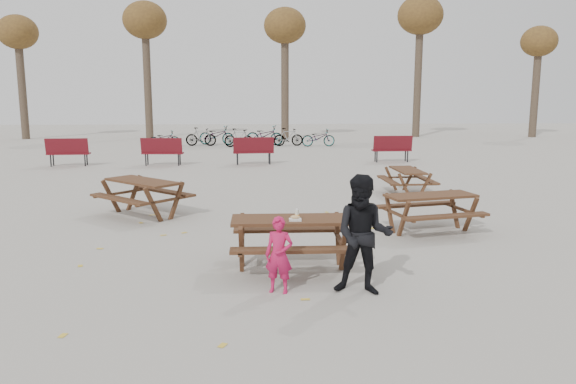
{
  "coord_description": "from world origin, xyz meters",
  "views": [
    {
      "loc": [
        -0.46,
        -8.23,
        2.64
      ],
      "look_at": [
        0.0,
        1.0,
        1.0
      ],
      "focal_mm": 35.0,
      "sensor_mm": 36.0,
      "label": 1
    }
  ],
  "objects_px": {
    "main_picnic_table": "(291,230)",
    "child": "(279,255)",
    "soda_bottle": "(297,215)",
    "picnic_table_east": "(430,213)",
    "picnic_table_north": "(143,198)",
    "adult": "(364,235)",
    "picnic_table_far": "(407,182)",
    "food_tray": "(295,220)"
  },
  "relations": [
    {
      "from": "main_picnic_table",
      "to": "child",
      "type": "distance_m",
      "value": 1.08
    },
    {
      "from": "soda_bottle",
      "to": "picnic_table_east",
      "type": "xyz_separation_m",
      "value": [
        2.7,
        2.23,
        -0.48
      ]
    },
    {
      "from": "soda_bottle",
      "to": "picnic_table_north",
      "type": "distance_m",
      "value": 5.06
    },
    {
      "from": "soda_bottle",
      "to": "adult",
      "type": "relative_size",
      "value": 0.11
    },
    {
      "from": "picnic_table_far",
      "to": "main_picnic_table",
      "type": "bearing_deg",
      "value": 148.99
    },
    {
      "from": "child",
      "to": "adult",
      "type": "height_order",
      "value": "adult"
    },
    {
      "from": "food_tray",
      "to": "picnic_table_east",
      "type": "distance_m",
      "value": 3.59
    },
    {
      "from": "adult",
      "to": "picnic_table_far",
      "type": "bearing_deg",
      "value": 85.56
    },
    {
      "from": "adult",
      "to": "child",
      "type": "bearing_deg",
      "value": -170.28
    },
    {
      "from": "soda_bottle",
      "to": "picnic_table_east",
      "type": "height_order",
      "value": "soda_bottle"
    },
    {
      "from": "picnic_table_far",
      "to": "picnic_table_east",
      "type": "bearing_deg",
      "value": 169.26
    },
    {
      "from": "main_picnic_table",
      "to": "adult",
      "type": "xyz_separation_m",
      "value": [
        0.89,
        -1.15,
        0.21
      ]
    },
    {
      "from": "main_picnic_table",
      "to": "adult",
      "type": "bearing_deg",
      "value": -52.34
    },
    {
      "from": "main_picnic_table",
      "to": "soda_bottle",
      "type": "height_order",
      "value": "soda_bottle"
    },
    {
      "from": "soda_bottle",
      "to": "child",
      "type": "height_order",
      "value": "child"
    },
    {
      "from": "main_picnic_table",
      "to": "picnic_table_north",
      "type": "xyz_separation_m",
      "value": [
        -3.01,
        3.87,
        -0.2
      ]
    },
    {
      "from": "picnic_table_far",
      "to": "soda_bottle",
      "type": "bearing_deg",
      "value": 149.98
    },
    {
      "from": "food_tray",
      "to": "picnic_table_far",
      "type": "bearing_deg",
      "value": 62.07
    },
    {
      "from": "soda_bottle",
      "to": "child",
      "type": "xyz_separation_m",
      "value": [
        -0.3,
        -0.94,
        -0.33
      ]
    },
    {
      "from": "main_picnic_table",
      "to": "food_tray",
      "type": "xyz_separation_m",
      "value": [
        0.05,
        -0.18,
        0.21
      ]
    },
    {
      "from": "child",
      "to": "picnic_table_far",
      "type": "bearing_deg",
      "value": 78.48
    },
    {
      "from": "adult",
      "to": "picnic_table_far",
      "type": "xyz_separation_m",
      "value": [
        2.51,
        7.28,
        -0.47
      ]
    },
    {
      "from": "main_picnic_table",
      "to": "child",
      "type": "height_order",
      "value": "child"
    },
    {
      "from": "food_tray",
      "to": "picnic_table_north",
      "type": "bearing_deg",
      "value": 127.09
    },
    {
      "from": "food_tray",
      "to": "adult",
      "type": "distance_m",
      "value": 1.28
    },
    {
      "from": "main_picnic_table",
      "to": "child",
      "type": "relative_size",
      "value": 1.74
    },
    {
      "from": "main_picnic_table",
      "to": "child",
      "type": "bearing_deg",
      "value": -101.86
    },
    {
      "from": "soda_bottle",
      "to": "child",
      "type": "bearing_deg",
      "value": -107.55
    },
    {
      "from": "main_picnic_table",
      "to": "picnic_table_north",
      "type": "height_order",
      "value": "picnic_table_north"
    },
    {
      "from": "picnic_table_east",
      "to": "picnic_table_far",
      "type": "height_order",
      "value": "picnic_table_east"
    },
    {
      "from": "soda_bottle",
      "to": "picnic_table_east",
      "type": "distance_m",
      "value": 3.54
    },
    {
      "from": "food_tray",
      "to": "picnic_table_north",
      "type": "xyz_separation_m",
      "value": [
        -3.06,
        4.04,
        -0.4
      ]
    },
    {
      "from": "food_tray",
      "to": "picnic_table_far",
      "type": "relative_size",
      "value": 0.12
    },
    {
      "from": "main_picnic_table",
      "to": "picnic_table_far",
      "type": "xyz_separation_m",
      "value": [
        3.39,
        6.13,
        -0.25
      ]
    },
    {
      "from": "picnic_table_north",
      "to": "picnic_table_far",
      "type": "relative_size",
      "value": 1.17
    },
    {
      "from": "soda_bottle",
      "to": "picnic_table_east",
      "type": "relative_size",
      "value": 0.1
    },
    {
      "from": "adult",
      "to": "picnic_table_east",
      "type": "relative_size",
      "value": 0.94
    },
    {
      "from": "child",
      "to": "picnic_table_east",
      "type": "height_order",
      "value": "child"
    },
    {
      "from": "picnic_table_east",
      "to": "child",
      "type": "bearing_deg",
      "value": -146.83
    },
    {
      "from": "main_picnic_table",
      "to": "picnic_table_east",
      "type": "xyz_separation_m",
      "value": [
        2.78,
        2.12,
        -0.22
      ]
    },
    {
      "from": "main_picnic_table",
      "to": "soda_bottle",
      "type": "relative_size",
      "value": 10.59
    },
    {
      "from": "child",
      "to": "food_tray",
      "type": "bearing_deg",
      "value": 88.18
    }
  ]
}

